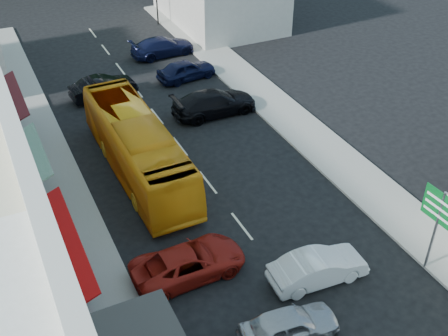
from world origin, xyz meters
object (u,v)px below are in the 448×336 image
bus (138,148)px  direction_sign (435,232)px  car_white (318,268)px  pedestrian_left (86,280)px  car_red (189,262)px  car_silver (289,325)px

bus → direction_sign: (9.04, -12.59, 0.56)m
car_white → pedestrian_left: 9.77m
car_white → pedestrian_left: pedestrian_left is taller
car_white → car_red: size_ratio=0.96×
bus → car_silver: bus is taller
direction_sign → bus: bearing=122.6°
bus → pedestrian_left: 9.21m
direction_sign → car_red: bearing=153.4°
car_white → bus: bearing=24.6°
car_white → car_red: (-4.87, 2.71, 0.00)m
bus → car_silver: (1.61, -13.20, -0.85)m
car_silver → car_white: size_ratio=1.00×
bus → direction_sign: direction_sign is taller
pedestrian_left → direction_sign: (13.92, -4.80, 1.11)m
car_red → direction_sign: bearing=-115.0°
bus → direction_sign: 15.51m
car_red → pedestrian_left: 4.37m
car_white → direction_sign: direction_sign is taller
bus → car_silver: size_ratio=2.64×
pedestrian_left → direction_sign: 14.77m
car_white → direction_sign: bearing=-103.9°
car_silver → pedestrian_left: (-6.50, 5.41, 0.30)m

